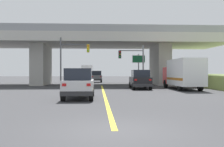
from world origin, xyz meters
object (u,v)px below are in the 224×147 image
object	(u,v)px
highway_sign	(139,62)
box_truck	(183,74)
suv_crossing	(140,79)
traffic_signal_farside	(70,56)
sedan_oncoming	(97,77)
semi_truck_distant	(87,73)
traffic_signal_nearside	(134,60)
suv_lead	(79,84)

from	to	relation	value
highway_sign	box_truck	bearing A→B (deg)	-69.46
suv_crossing	traffic_signal_farside	xyz separation A→B (m)	(-7.84, 4.33, 2.76)
box_truck	highway_sign	xyz separation A→B (m)	(-3.24, 8.64, 1.51)
suv_crossing	sedan_oncoming	distance (m)	19.29
box_truck	semi_truck_distant	size ratio (longest dim) A/B	1.02
sedan_oncoming	semi_truck_distant	bearing A→B (deg)	100.91
suv_crossing	semi_truck_distant	xyz separation A→B (m)	(-6.76, 29.38, 0.68)
traffic_signal_nearside	semi_truck_distant	world-z (taller)	traffic_signal_nearside
sedan_oncoming	traffic_signal_nearside	size ratio (longest dim) A/B	0.84
sedan_oncoming	suv_lead	bearing A→B (deg)	-92.10
box_truck	suv_crossing	bearing A→B (deg)	166.35
suv_lead	traffic_signal_nearside	xyz separation A→B (m)	(5.70, 13.70, 2.22)
semi_truck_distant	traffic_signal_nearside	bearing A→B (deg)	-75.24
box_truck	traffic_signal_farside	xyz separation A→B (m)	(-12.15, 5.38, 2.14)
suv_lead	semi_truck_distant	distance (m)	39.22
suv_lead	box_truck	xyz separation A→B (m)	(10.05, 8.78, 0.62)
suv_lead	traffic_signal_farside	world-z (taller)	traffic_signal_farside
suv_crossing	traffic_signal_farside	bearing A→B (deg)	153.10
traffic_signal_nearside	suv_lead	bearing A→B (deg)	-112.60
suv_crossing	sedan_oncoming	world-z (taller)	same
box_truck	traffic_signal_nearside	size ratio (longest dim) A/B	1.47
suv_lead	sedan_oncoming	world-z (taller)	same
suv_lead	highway_sign	world-z (taller)	highway_sign
sedan_oncoming	semi_truck_distant	xyz separation A→B (m)	(-2.06, 10.67, 0.69)
box_truck	semi_truck_distant	bearing A→B (deg)	109.99
traffic_signal_nearside	semi_truck_distant	xyz separation A→B (m)	(-6.72, 25.50, -1.54)
box_truck	highway_sign	world-z (taller)	highway_sign
suv_lead	suv_crossing	world-z (taller)	same
sedan_oncoming	traffic_signal_farside	distance (m)	14.97
suv_crossing	highway_sign	bearing A→B (deg)	83.97
suv_lead	highway_sign	bearing A→B (deg)	68.62
highway_sign	sedan_oncoming	bearing A→B (deg)	117.45
suv_crossing	box_truck	xyz separation A→B (m)	(4.31, -1.05, 0.62)
suv_lead	traffic_signal_nearside	distance (m)	15.01
traffic_signal_nearside	semi_truck_distant	distance (m)	26.42
box_truck	traffic_signal_nearside	world-z (taller)	traffic_signal_nearside
sedan_oncoming	traffic_signal_farside	bearing A→B (deg)	-102.30
highway_sign	suv_crossing	bearing A→B (deg)	-98.06
box_truck	traffic_signal_farside	world-z (taller)	traffic_signal_farside
highway_sign	semi_truck_distant	bearing A→B (deg)	109.77
traffic_signal_nearside	highway_sign	bearing A→B (deg)	73.30
suv_lead	sedan_oncoming	size ratio (longest dim) A/B	1.03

